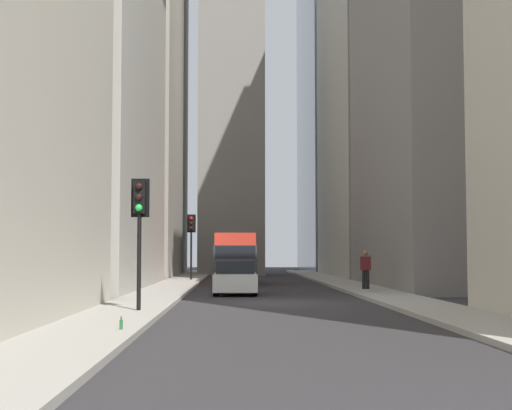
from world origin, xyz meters
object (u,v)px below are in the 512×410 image
Objects in this scene: traffic_light_foreground at (139,213)px; traffic_light_midblock at (191,232)px; delivery_truck at (235,258)px; pedestrian at (366,268)px; discarded_bottle at (121,324)px; sedan_white at (235,279)px.

traffic_light_midblock reaches higher than traffic_light_foreground.
pedestrian is at bearing -145.96° from delivery_truck.
delivery_truck is 26.58m from discarded_bottle.
delivery_truck is 10.43m from sedan_white.
discarded_bottle is at bearing 171.56° from sedan_white.
sedan_white is at bearing -14.22° from traffic_light_foreground.
traffic_light_midblock is at bearing 34.40° from pedestrian.
pedestrian is (1.77, -5.82, 0.40)m from sedan_white.
traffic_light_midblock reaches higher than pedestrian.
delivery_truck is 3.79× the size of pedestrian.
sedan_white is 16.23m from discarded_bottle.
discarded_bottle is (-17.82, 8.21, -0.82)m from pedestrian.
pedestrian is 19.64m from discarded_bottle.
pedestrian is 6.31× the size of discarded_bottle.
pedestrian is (12.43, -8.53, -1.80)m from traffic_light_foreground.
discarded_bottle is at bearing -176.62° from traffic_light_foreground.
delivery_truck is 1.63× the size of traffic_light_midblock.
traffic_light_midblock is at bearing 10.69° from sedan_white.
delivery_truck is at bearing -5.15° from discarded_bottle.
pedestrian is at bearing -34.44° from traffic_light_foreground.
traffic_light_foreground is at bearing 165.78° from sedan_white.
traffic_light_foreground is 13.75× the size of discarded_bottle.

